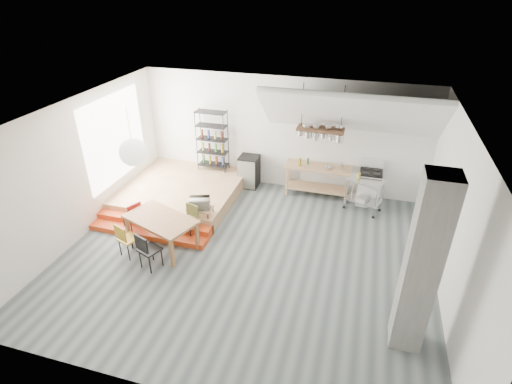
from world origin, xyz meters
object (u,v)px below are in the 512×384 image
(rolling_cart, at_px, (364,191))
(mini_fridge, at_px, (249,171))
(dining_table, at_px, (161,221))
(stove, at_px, (369,187))

(rolling_cart, relative_size, mini_fridge, 1.08)
(dining_table, distance_m, rolling_cart, 5.20)
(stove, height_order, dining_table, stove)
(stove, distance_m, rolling_cart, 0.48)
(dining_table, height_order, mini_fridge, mini_fridge)
(stove, relative_size, dining_table, 0.65)
(dining_table, height_order, rolling_cart, rolling_cart)
(stove, relative_size, mini_fridge, 1.26)
(stove, bearing_deg, dining_table, -142.88)
(dining_table, distance_m, mini_fridge, 3.56)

